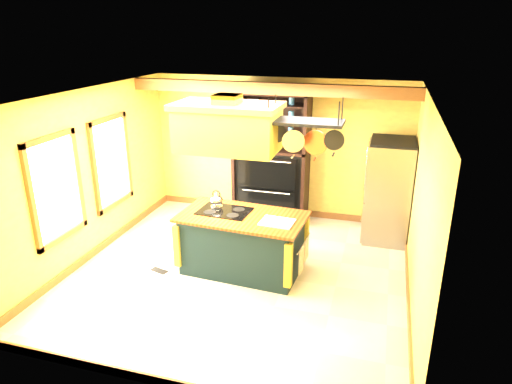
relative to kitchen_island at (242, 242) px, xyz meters
The scene contains 15 objects.
floor 0.48m from the kitchen_island, 103.26° to the right, with size 5.00×5.00×0.00m, color beige.
ceiling 2.23m from the kitchen_island, 103.26° to the right, with size 5.00×5.00×0.00m, color white.
wall_back 2.56m from the kitchen_island, 90.53° to the left, with size 5.00×0.02×2.70m, color #E3C553.
wall_front 2.74m from the kitchen_island, 90.49° to the right, with size 5.00×0.02×2.70m, color #E3C553.
wall_left 2.67m from the kitchen_island, behind, with size 0.02×5.00×2.70m, color #E3C553.
wall_right 2.63m from the kitchen_island, ahead, with size 0.02×5.00×2.70m, color #E3C553.
ceiling_beam 2.66m from the kitchen_island, 90.79° to the left, with size 5.00×0.15×0.20m, color #935C2D.
window_near 2.80m from the kitchen_island, 160.24° to the right, with size 0.06×1.06×1.56m.
window_far 2.70m from the kitchen_island, 168.49° to the left, with size 0.06×1.06×1.56m.
kitchen_island is the anchor object (origin of this frame).
range_hood 1.80m from the kitchen_island, behind, with size 1.50×0.85×0.80m.
pot_rack 2.03m from the kitchen_island, ahead, with size 1.08×0.51×0.79m.
refrigerator 2.78m from the kitchen_island, 40.98° to the left, with size 0.76×0.90×1.75m.
hutch 2.19m from the kitchen_island, 92.50° to the left, with size 1.40×0.63×2.48m.
floor_register 1.38m from the kitchen_island, 161.87° to the right, with size 0.28×0.12×0.01m, color black.
Camera 1 is at (1.97, -5.88, 3.59)m, focal length 32.00 mm.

